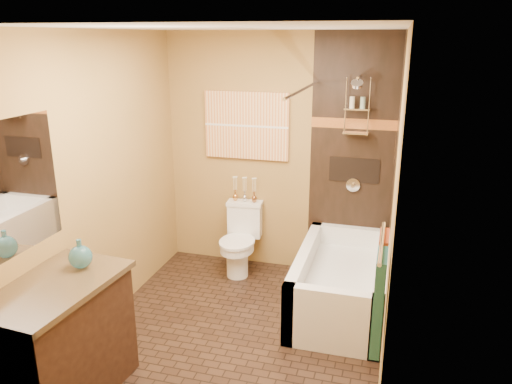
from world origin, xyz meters
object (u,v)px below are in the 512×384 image
(sunset_painting, at_px, (247,126))
(bathtub, at_px, (341,286))
(toilet, at_px, (240,239))
(vanity, at_px, (59,342))

(sunset_painting, relative_size, bathtub, 0.60)
(bathtub, bearing_deg, sunset_painting, 147.30)
(toilet, bearing_deg, vanity, -109.97)
(bathtub, xyz_separation_m, vanity, (-1.72, -1.75, 0.23))
(bathtub, distance_m, vanity, 2.47)
(vanity, bearing_deg, sunset_painting, 80.95)
(bathtub, relative_size, toilet, 2.02)
(toilet, height_order, vanity, vanity)
(sunset_painting, distance_m, vanity, 2.77)
(sunset_painting, bearing_deg, vanity, -103.52)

